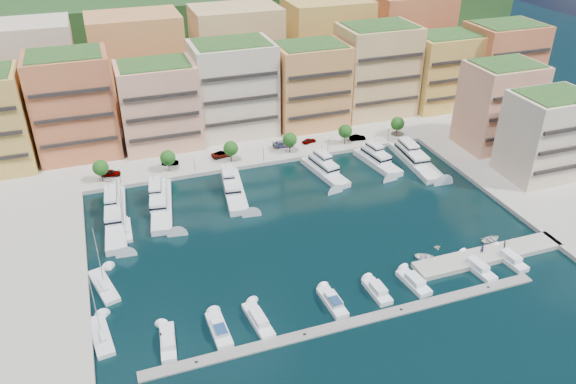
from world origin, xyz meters
The scene contains 60 objects.
ground centered at (0.00, 0.00, 0.00)m, with size 400.00×400.00×0.00m, color black.
north_quay centered at (0.00, 62.00, 0.00)m, with size 220.00×64.00×2.00m, color #9E998E.
east_quay centered at (62.00, -8.00, 0.00)m, with size 34.00×76.00×2.00m, color #9E998E.
hillside centered at (0.00, 110.00, 0.00)m, with size 240.00×40.00×58.00m, color #1B3B18.
south_pontoon centered at (-3.00, -30.00, 0.00)m, with size 72.00×2.20×0.35m, color gray.
finger_pier centered at (30.00, -22.00, 0.00)m, with size 32.00×5.00×2.00m, color #9E998E.
apartment_1 centered at (-44.00, 51.99, 14.31)m, with size 20.00×16.50×26.80m.
apartment_2 centered at (-23.00, 49.99, 12.31)m, with size 20.00×15.50×22.80m.
apartment_3 centered at (-2.00, 51.99, 13.81)m, with size 22.00×16.50×25.80m.
apartment_4 centered at (20.00, 49.99, 12.81)m, with size 20.00×15.50×23.80m.
apartment_5 centered at (42.00, 51.99, 14.31)m, with size 22.00×16.50×26.80m.
apartment_6 centered at (64.00, 49.99, 12.31)m, with size 20.00×15.50×22.80m.
apartment_7 centered at (84.00, 47.99, 13.31)m, with size 22.00×16.50×24.80m.
apartment_east_a centered at (62.00, 19.99, 12.31)m, with size 18.00×14.50×22.80m.
apartment_east_b centered at (62.00, 1.99, 11.31)m, with size 18.00×14.50×20.80m.
backblock_0 centered at (-55.00, 74.00, 16.00)m, with size 26.00×18.00×30.00m, color beige.
backblock_1 centered at (-25.00, 74.00, 16.00)m, with size 26.00×18.00×30.00m, color #DF8953.
backblock_2 centered at (5.00, 74.00, 16.00)m, with size 26.00×18.00×30.00m, color #E2BF78.
backblock_3 centered at (35.00, 74.00, 16.00)m, with size 26.00×18.00×30.00m, color gold.
backblock_4 centered at (65.00, 74.00, 16.00)m, with size 26.00×18.00×30.00m, color #CE7844.
tree_0 centered at (-40.00, 33.50, 4.74)m, with size 3.80×3.80×5.65m.
tree_1 centered at (-24.00, 33.50, 4.74)m, with size 3.80×3.80×5.65m.
tree_2 centered at (-8.00, 33.50, 4.74)m, with size 3.80×3.80×5.65m.
tree_3 centered at (8.00, 33.50, 4.74)m, with size 3.80×3.80×5.65m.
tree_4 centered at (24.00, 33.50, 4.74)m, with size 3.80×3.80×5.65m.
tree_5 centered at (40.00, 33.50, 4.74)m, with size 3.80×3.80×5.65m.
lamppost_0 centered at (-36.00, 31.20, 3.83)m, with size 0.30×0.30×4.20m.
lamppost_1 centered at (-18.00, 31.20, 3.83)m, with size 0.30×0.30×4.20m.
lamppost_2 centered at (0.00, 31.20, 3.83)m, with size 0.30×0.30×4.20m.
lamppost_3 centered at (18.00, 31.20, 3.83)m, with size 0.30×0.30×4.20m.
lamppost_4 centered at (36.00, 31.20, 3.83)m, with size 0.30×0.30×4.20m.
yacht_0 centered at (-38.39, 17.07, 1.21)m, with size 6.05×26.27×7.30m.
yacht_1 centered at (-28.24, 18.70, 1.09)m, with size 7.57×22.75×7.30m.
yacht_2 centered at (-11.17, 19.75, 1.21)m, with size 6.87×20.59×7.30m.
yacht_4 centered at (12.69, 21.12, 1.09)m, with size 7.04×17.57×7.30m.
yacht_5 centered at (27.60, 21.63, 1.21)m, with size 6.71×16.55×7.30m.
yacht_6 centered at (37.22, 18.98, 1.21)m, with size 6.51×22.15×7.30m.
cruiser_0 centered at (-33.50, -24.59, 0.55)m, with size 3.22×8.64×2.55m.
cruiser_1 centered at (-25.06, -24.61, 0.57)m, with size 2.98×8.62×2.66m.
cruiser_2 centered at (-18.27, -24.60, 0.55)m, with size 3.43×9.36×2.55m.
cruiser_4 centered at (-4.65, -24.61, 0.57)m, with size 2.90×8.29×2.66m.
cruiser_5 centered at (4.14, -24.58, 0.55)m, with size 2.83×7.23×2.55m.
cruiser_6 centered at (11.67, -24.58, 0.55)m, with size 3.54×8.00×2.55m.
cruiser_8 centered at (25.30, -24.60, 0.55)m, with size 3.46×9.21×2.55m.
cruiser_9 centered at (32.92, -24.59, 0.55)m, with size 3.31×8.32×2.55m.
sailboat_1 centered at (-42.40, -6.46, 0.30)m, with size 5.37×11.13×13.20m.
sailboat_2 centered at (-37.03, 10.89, 0.32)m, with size 2.97×8.69×13.20m.
sailboat_0 centered at (-43.62, -19.45, 0.31)m, with size 3.99×10.10×13.20m.
tender_0 centered at (17.88, -18.03, 0.39)m, with size 2.66×3.72×0.77m, color silver.
tender_1 centered at (22.05, -16.04, 0.38)m, with size 1.24×1.44×0.76m, color beige.
tender_3 centered at (38.27, -19.00, 0.36)m, with size 1.17×1.35×0.71m, color beige.
tender_2 centered at (33.88, -17.61, 0.46)m, with size 3.14×4.40×0.91m, color silver.
car_0 centered at (-37.96, 35.83, 1.82)m, with size 1.93×4.80×1.64m, color gray.
car_1 centered at (-23.22, 36.96, 1.70)m, with size 1.49×4.27×1.41m, color gray.
car_2 centered at (-9.66, 37.04, 1.77)m, with size 2.54×5.51×1.53m, color gray.
car_3 centered at (7.41, 37.40, 1.84)m, with size 2.36×5.80×1.68m, color gray.
car_4 centered at (14.99, 37.31, 1.68)m, with size 1.61×4.00×1.36m, color gray.
car_5 centered at (28.41, 34.61, 1.74)m, with size 1.57×4.51×1.49m, color gray.
person_0 centered at (28.65, -21.41, 1.96)m, with size 0.70×0.46×1.92m, color #222645.
person_1 centered at (33.84, -21.45, 1.82)m, with size 0.80×0.62×1.64m, color #483B2B.
Camera 1 is at (-37.15, -93.26, 66.93)m, focal length 35.00 mm.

